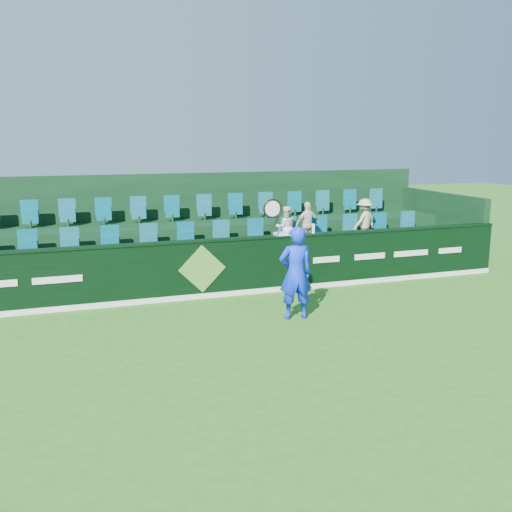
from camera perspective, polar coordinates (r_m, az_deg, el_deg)
name	(u,v)px	position (r m, az deg, el deg)	size (l,w,h in m)	color
ground	(258,360)	(9.58, 0.24, -10.38)	(60.00, 60.00, 0.00)	#2B6C19
sponsor_hoarding	(201,269)	(13.05, -5.50, -1.29)	(16.00, 0.25, 1.35)	black
stand_tier_front	(191,270)	(14.16, -6.53, -1.42)	(16.00, 2.00, 0.80)	black
stand_tier_back	(176,247)	(15.93, -8.03, 0.93)	(16.00, 1.80, 1.30)	black
stand_rear	(172,224)	(16.27, -8.38, 3.17)	(16.00, 4.10, 2.60)	black
seat_row_front	(187,240)	(14.41, -6.94, 1.63)	(13.50, 0.50, 0.60)	#145A6D
seat_row_back	(173,211)	(16.08, -8.33, 4.45)	(13.50, 0.50, 0.60)	#145A6D
tennis_player	(295,272)	(11.46, 3.96, -1.64)	(1.16, 0.52, 2.53)	#0E2EF0
spectator_left	(286,227)	(14.73, 2.99, 2.89)	(0.53, 0.41, 1.09)	white
spectator_middle	(308,224)	(14.96, 5.19, 3.17)	(0.69, 0.29, 1.18)	silver
spectator_right	(364,221)	(15.71, 10.78, 3.47)	(0.78, 0.45, 1.20)	#C2AE89
towel	(283,234)	(13.51, 2.72, 2.24)	(0.40, 0.26, 0.06)	silver
drinks_bottle	(313,229)	(13.80, 5.76, 2.75)	(0.07, 0.07, 0.23)	silver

